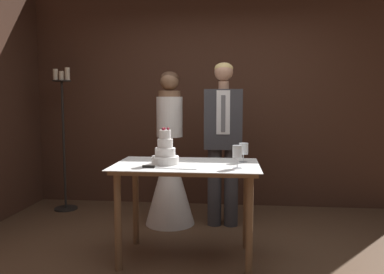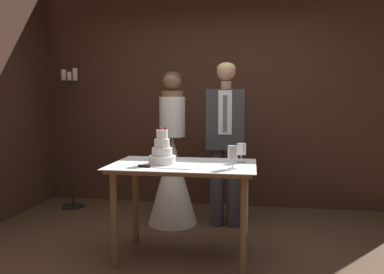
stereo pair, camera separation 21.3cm
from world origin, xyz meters
name	(u,v)px [view 1 (the left image)]	position (x,y,z in m)	size (l,w,h in m)	color
ground_plane	(208,272)	(0.00, 0.00, 0.00)	(40.00, 40.00, 0.00)	brown
wall_back	(218,93)	(0.00, 2.04, 1.45)	(5.03, 0.12, 2.90)	#472B1E
cake_table	(187,177)	(-0.20, 0.25, 0.71)	(1.21, 0.74, 0.82)	brown
tiered_cake	(165,153)	(-0.38, 0.22, 0.92)	(0.23, 0.23, 0.31)	white
cake_knife	(159,167)	(-0.39, 0.02, 0.83)	(0.44, 0.07, 0.02)	silver
wine_glass_near	(244,149)	(0.28, 0.39, 0.94)	(0.08, 0.08, 0.17)	silver
wine_glass_middle	(237,153)	(0.22, 0.08, 0.95)	(0.08, 0.08, 0.18)	silver
bride	(170,169)	(-0.49, 1.15, 0.61)	(0.54, 0.54, 1.66)	white
groom	(223,137)	(0.09, 1.15, 0.97)	(0.40, 0.25, 1.75)	#38383D
candle_stand	(64,138)	(-1.87, 1.55, 0.90)	(0.28, 0.28, 1.75)	black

